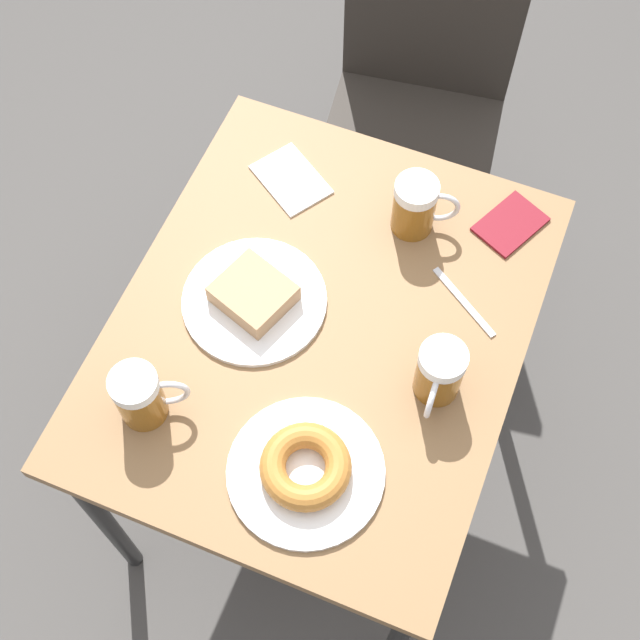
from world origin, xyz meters
name	(u,v)px	position (x,y,z in m)	size (l,w,h in m)	color
ground_plane	(320,459)	(0.00, 0.00, 0.00)	(8.00, 8.00, 0.00)	#474442
table	(320,344)	(0.00, 0.00, 0.64)	(0.70, 0.85, 0.72)	olive
chair	(420,85)	(-0.06, 0.76, 0.53)	(0.45, 0.45, 0.88)	#2D2823
plate_with_cake	(253,299)	(-0.13, 0.00, 0.73)	(0.26, 0.26, 0.05)	white
plate_with_donut	(306,469)	(0.08, -0.26, 0.74)	(0.26, 0.26, 0.05)	white
beer_mug_left	(141,396)	(-0.21, -0.26, 0.78)	(0.11, 0.08, 0.12)	#8C5619
beer_mug_center	(439,373)	(0.22, -0.04, 0.78)	(0.08, 0.12, 0.12)	#8C5619
beer_mug_right	(416,206)	(0.08, 0.26, 0.78)	(0.12, 0.08, 0.12)	#8C5619
napkin_folded	(291,179)	(-0.17, 0.27, 0.72)	(0.18, 0.16, 0.00)	white
fork	(464,302)	(0.22, 0.14, 0.72)	(0.14, 0.10, 0.00)	silver
passport_near_edge	(510,224)	(0.25, 0.33, 0.72)	(0.13, 0.15, 0.01)	maroon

